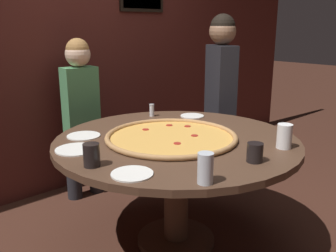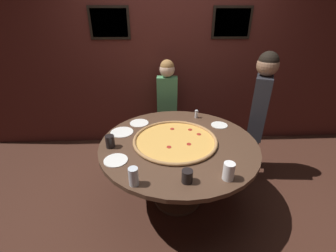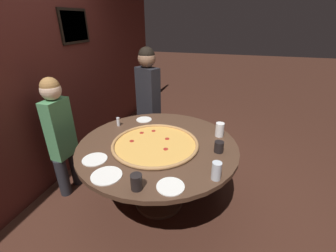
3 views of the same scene
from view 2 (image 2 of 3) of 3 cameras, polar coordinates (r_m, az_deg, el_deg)
The scene contains 15 objects.
ground_plane at distance 2.67m, azimuth 2.36°, elevation -17.80°, with size 24.00×24.00×0.00m, color #422319.
back_wall at distance 3.31m, azimuth 0.75°, elevation 17.03°, with size 6.40×0.08×2.60m.
dining_table at distance 2.28m, azimuth 2.64°, elevation -6.97°, with size 1.54×1.54×0.74m.
giant_pizza at distance 2.21m, azimuth 1.82°, elevation -3.60°, with size 0.83×0.83×0.03m.
drink_cup_front_edge at distance 1.69m, azimuth -8.76°, elevation -12.56°, with size 0.07×0.07×0.14m, color silver.
drink_cup_centre_back at distance 2.17m, azimuth -14.51°, elevation -3.82°, with size 0.08×0.08×0.12m, color black.
drink_cup_far_left at distance 1.71m, azimuth 4.89°, elevation -12.59°, with size 0.08×0.08×0.10m, color black.
drink_cup_by_shaker at distance 1.78m, azimuth 15.15°, elevation -11.02°, with size 0.09×0.09×0.14m, color white.
white_plate_left_side at distance 2.58m, azimuth 12.89°, elevation 0.21°, with size 0.18×0.18×0.01m, color white.
white_plate_far_back at distance 1.99m, azimuth -13.12°, elevation -8.48°, with size 0.21×0.21×0.01m, color white.
white_plate_right_side at distance 2.58m, azimuth -7.31°, elevation 0.75°, with size 0.21×0.21×0.01m, color white.
white_plate_beside_cup at distance 2.42m, azimuth -11.63°, elevation -1.54°, with size 0.24×0.24×0.01m, color white.
condiment_shaker at distance 2.70m, azimuth 7.21°, elevation 3.05°, with size 0.04×0.04×0.10m.
diner_centre_back at distance 3.16m, azimuth -0.21°, elevation 6.19°, with size 0.34×0.20×1.33m.
diner_far_left at distance 2.80m, azimuth 22.05°, elevation 3.71°, with size 0.29×0.40×1.52m.
Camera 2 is at (-0.19, -1.88, 1.88)m, focal length 24.00 mm.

